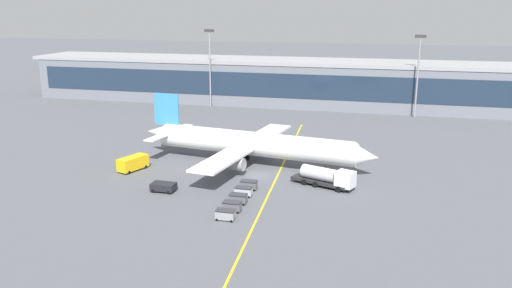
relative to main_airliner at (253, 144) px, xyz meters
name	(u,v)px	position (x,y,z in m)	size (l,w,h in m)	color
ground_plane	(255,175)	(1.96, -6.12, -3.98)	(700.00, 700.00, 0.00)	#515459
apron_lead_in_line	(279,173)	(5.81, -4.12, -3.98)	(0.30, 80.00, 0.01)	yellow
terminal_building	(342,84)	(10.03, 64.25, 2.68)	(195.37, 19.47, 13.30)	slate
main_airliner	(253,144)	(0.00, 0.00, 0.00)	(46.25, 36.79, 12.19)	white
fuel_tanker	(327,177)	(14.97, -9.39, -2.24)	(11.00, 6.09, 3.25)	#232326
lavatory_truck	(133,162)	(-19.90, -8.93, -2.56)	(4.06, 6.23, 2.50)	yellow
pushback_tug	(164,186)	(-9.88, -18.01, -3.14)	(3.84, 2.38, 1.40)	black
baggage_cart_0	(226,214)	(3.11, -26.41, -3.20)	(2.67, 1.65, 1.48)	gray
baggage_cart_1	(232,206)	(3.07, -23.21, -3.20)	(2.67, 1.65, 1.48)	#595B60
baggage_cart_2	(238,198)	(3.02, -20.02, -3.20)	(2.67, 1.65, 1.48)	#595B60
baggage_cart_3	(244,191)	(2.98, -16.82, -3.20)	(2.67, 1.65, 1.48)	#B2B7BC
baggage_cart_4	(249,185)	(2.94, -13.62, -3.20)	(2.67, 1.65, 1.48)	#595B60
apron_light_mast_0	(210,62)	(-26.77, 52.29, 9.21)	(2.80, 0.50, 22.45)	gray
apron_light_mast_1	(418,69)	(30.69, 52.29, 8.79)	(2.80, 0.50, 21.65)	gray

